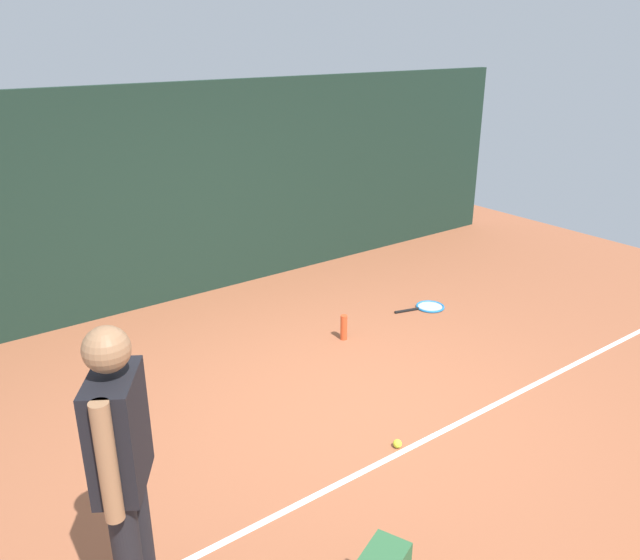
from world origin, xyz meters
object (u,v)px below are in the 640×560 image
object	(u,v)px
tennis_ball_near_player	(397,444)
water_bottle	(344,327)
tennis_player	(122,464)
tennis_racket	(428,307)

from	to	relation	value
tennis_ball_near_player	water_bottle	size ratio (longest dim) A/B	0.25
tennis_player	water_bottle	world-z (taller)	tennis_player
tennis_racket	tennis_ball_near_player	distance (m)	2.66
water_bottle	tennis_racket	bearing A→B (deg)	1.69
tennis_racket	tennis_player	bearing A→B (deg)	-139.75
tennis_racket	water_bottle	xyz separation A→B (m)	(-1.26, -0.04, 0.12)
tennis_player	tennis_racket	xyz separation A→B (m)	(4.16, 1.92, -0.95)
water_bottle	tennis_player	bearing A→B (deg)	-146.99
tennis_racket	water_bottle	world-z (taller)	water_bottle
tennis_player	water_bottle	distance (m)	3.56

